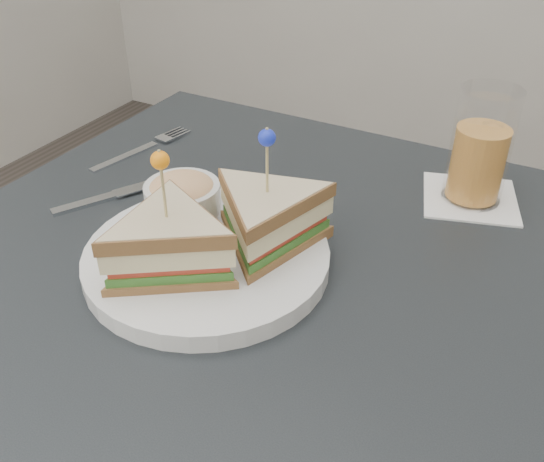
% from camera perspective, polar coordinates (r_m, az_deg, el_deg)
% --- Properties ---
extents(table, '(0.80, 0.80, 0.75)m').
position_cam_1_polar(table, '(0.72, -1.09, -8.48)').
color(table, black).
rests_on(table, ground).
extents(plate_meal, '(0.31, 0.30, 0.16)m').
position_cam_1_polar(plate_meal, '(0.66, -5.60, -0.17)').
color(plate_meal, white).
rests_on(plate_meal, table).
extents(cutlery_fork, '(0.06, 0.18, 0.01)m').
position_cam_1_polar(cutlery_fork, '(0.95, -11.77, 7.75)').
color(cutlery_fork, silver).
rests_on(cutlery_fork, table).
extents(cutlery_knife, '(0.11, 0.19, 0.01)m').
position_cam_1_polar(cutlery_knife, '(0.83, -14.02, 3.49)').
color(cutlery_knife, silver).
rests_on(cutlery_knife, table).
extents(drink_set, '(0.15, 0.15, 0.15)m').
position_cam_1_polar(drink_set, '(0.81, 18.95, 6.94)').
color(drink_set, white).
rests_on(drink_set, table).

